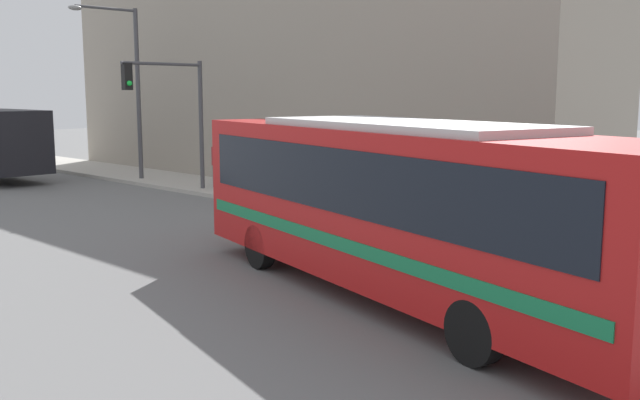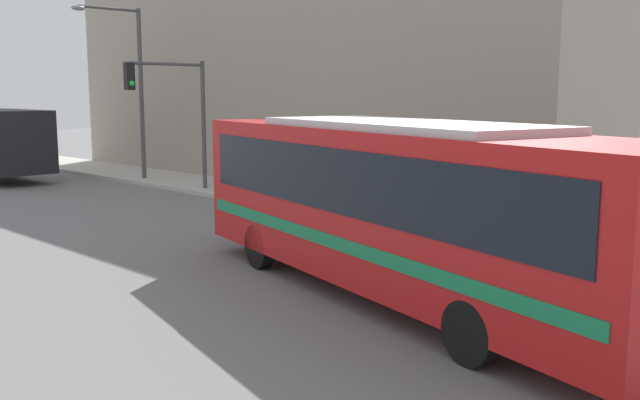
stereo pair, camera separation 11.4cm
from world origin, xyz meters
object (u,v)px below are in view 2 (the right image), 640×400
(city_bus, at_px, (402,199))
(traffic_light_pole, at_px, (175,101))
(fire_hydrant, at_px, (462,216))
(street_lamp, at_px, (131,77))
(pedestrian_near_corner, at_px, (219,163))
(parking_meter, at_px, (283,176))

(city_bus, bearing_deg, traffic_light_pole, 85.27)
(city_bus, xyz_separation_m, traffic_light_pole, (4.71, 13.80, 1.54))
(city_bus, distance_m, traffic_light_pole, 14.66)
(traffic_light_pole, bearing_deg, fire_hydrant, -84.71)
(street_lamp, distance_m, pedestrian_near_corner, 5.56)
(fire_hydrant, relative_size, pedestrian_near_corner, 0.40)
(street_lamp, bearing_deg, pedestrian_near_corner, -78.51)
(pedestrian_near_corner, bearing_deg, parking_meter, -99.47)
(fire_hydrant, height_order, traffic_light_pole, traffic_light_pole)
(fire_hydrant, distance_m, pedestrian_near_corner, 11.29)
(city_bus, relative_size, traffic_light_pole, 2.40)
(fire_hydrant, height_order, parking_meter, parking_meter)
(city_bus, height_order, pedestrian_near_corner, city_bus)
(pedestrian_near_corner, bearing_deg, city_bus, -115.34)
(city_bus, xyz_separation_m, pedestrian_near_corner, (6.49, 13.71, -0.81))
(street_lamp, bearing_deg, parking_meter, -88.89)
(city_bus, distance_m, parking_meter, 11.01)
(fire_hydrant, distance_m, parking_meter, 6.90)
(city_bus, xyz_separation_m, fire_hydrant, (5.76, 2.46, -1.35))
(parking_meter, height_order, street_lamp, street_lamp)
(parking_meter, xyz_separation_m, street_lamp, (-0.17, 8.79, 3.31))
(fire_hydrant, height_order, pedestrian_near_corner, pedestrian_near_corner)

